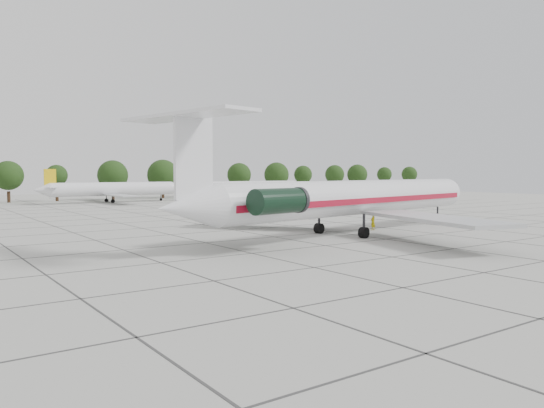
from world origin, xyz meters
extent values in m
plane|color=#A4A49D|center=(0.00, 0.00, 0.00)|extent=(260.00, 260.00, 0.00)
cube|color=#383838|center=(0.00, 15.00, 0.01)|extent=(170.00, 170.00, 0.02)
cylinder|color=silver|center=(9.66, -2.54, 3.95)|extent=(40.64, 10.94, 3.72)
sphere|color=silver|center=(29.64, 1.10, 3.95)|extent=(3.72, 3.72, 3.72)
cone|color=silver|center=(-13.11, -6.69, 3.95)|extent=(6.22, 4.67, 3.72)
cube|color=maroon|center=(9.32, -0.69, 3.67)|extent=(38.87, 7.14, 0.62)
cube|color=maroon|center=(9.99, -4.40, 3.67)|extent=(38.87, 7.14, 0.62)
cube|color=#B7BABC|center=(5.06, 6.94, 2.43)|extent=(14.02, 16.81, 0.34)
cube|color=#B7BABC|center=(8.70, -13.04, 2.43)|extent=(9.31, 17.69, 0.34)
cube|color=black|center=(-6.90, -2.98, 4.29)|extent=(2.71, 1.89, 0.28)
cylinder|color=black|center=(-7.04, -2.20, 4.29)|extent=(5.71, 3.08, 2.14)
cube|color=black|center=(-5.99, -7.97, 4.29)|extent=(2.71, 1.89, 0.28)
cylinder|color=black|center=(-5.85, -8.75, 4.29)|extent=(5.71, 3.08, 2.14)
cube|color=silver|center=(-12.55, -6.59, 7.90)|extent=(3.61, 0.96, 6.77)
cube|color=silver|center=(-13.33, -6.73, 11.06)|extent=(5.76, 13.93, 0.25)
cylinder|color=black|center=(27.42, 0.69, 1.07)|extent=(0.26, 0.26, 2.14)
cylinder|color=black|center=(27.42, 0.69, 0.40)|extent=(0.83, 0.45, 0.79)
cylinder|color=black|center=(5.80, -0.26, 1.47)|extent=(0.32, 0.32, 2.03)
cylinder|color=black|center=(5.80, -0.26, 0.56)|extent=(1.23, 0.87, 1.13)
cylinder|color=black|center=(6.85, -6.04, 1.47)|extent=(0.32, 0.32, 2.03)
cylinder|color=black|center=(6.85, -6.04, 0.56)|extent=(1.23, 0.87, 1.13)
imported|color=#B8A40A|center=(13.08, -1.29, 0.95)|extent=(0.74, 0.53, 1.91)
cylinder|color=silver|center=(7.76, 72.72, 3.00)|extent=(27.20, 3.00, 3.00)
cube|color=#B7BABC|center=(6.76, 72.72, 1.80)|extent=(3.50, 27.20, 0.25)
cube|color=#E1B70D|center=(-5.68, 72.72, 5.60)|extent=(2.40, 0.25, 3.60)
cylinder|color=black|center=(6.76, 74.92, 0.40)|extent=(0.80, 0.45, 0.80)
cylinder|color=black|center=(6.76, 70.52, 0.40)|extent=(0.80, 0.45, 0.80)
cylinder|color=silver|center=(41.74, 69.09, 3.00)|extent=(27.20, 3.00, 3.00)
cube|color=#B7BABC|center=(40.74, 69.09, 1.80)|extent=(3.50, 27.20, 0.25)
cube|color=#186C21|center=(28.30, 69.09, 5.60)|extent=(2.40, 0.25, 3.60)
cylinder|color=black|center=(40.74, 71.29, 0.40)|extent=(0.80, 0.45, 0.80)
cylinder|color=black|center=(40.74, 66.89, 0.40)|extent=(0.80, 0.45, 0.80)
cylinder|color=#332114|center=(-11.69, 85.00, 1.25)|extent=(0.70, 0.70, 2.50)
sphere|color=black|center=(-11.69, 85.00, 6.00)|extent=(6.50, 6.50, 6.50)
cylinder|color=#332114|center=(-1.50, 85.00, 1.25)|extent=(0.70, 0.70, 2.50)
sphere|color=black|center=(-1.50, 85.00, 6.00)|extent=(4.93, 4.93, 4.93)
cylinder|color=#332114|center=(11.69, 85.00, 1.25)|extent=(0.70, 0.70, 2.50)
sphere|color=black|center=(11.69, 85.00, 6.00)|extent=(7.40, 7.40, 7.40)
cylinder|color=#332114|center=(24.88, 85.00, 1.25)|extent=(0.70, 0.70, 2.50)
sphere|color=black|center=(24.88, 85.00, 6.00)|extent=(8.08, 8.08, 8.08)
cylinder|color=#332114|center=(35.07, 85.00, 1.25)|extent=(0.70, 0.70, 2.50)
sphere|color=black|center=(35.07, 85.00, 6.00)|extent=(6.17, 6.17, 6.17)
cylinder|color=#332114|center=(48.26, 85.00, 1.25)|extent=(0.70, 0.70, 2.50)
sphere|color=black|center=(48.26, 85.00, 6.00)|extent=(6.82, 6.82, 6.82)
cylinder|color=#332114|center=(61.45, 85.00, 1.25)|extent=(0.70, 0.70, 2.50)
sphere|color=black|center=(61.45, 85.00, 6.00)|extent=(7.44, 7.44, 7.44)
cylinder|color=#332114|center=(71.64, 85.00, 1.25)|extent=(0.70, 0.70, 2.50)
sphere|color=black|center=(71.64, 85.00, 6.00)|extent=(5.66, 5.66, 5.66)
cylinder|color=#332114|center=(84.83, 85.00, 1.25)|extent=(0.70, 0.70, 2.50)
sphere|color=black|center=(84.83, 85.00, 6.00)|extent=(6.25, 6.25, 6.25)
cylinder|color=#332114|center=(95.02, 85.00, 1.25)|extent=(0.70, 0.70, 2.50)
sphere|color=black|center=(95.02, 85.00, 6.00)|extent=(6.79, 6.79, 6.79)
cylinder|color=#332114|center=(108.21, 85.00, 1.25)|extent=(0.70, 0.70, 2.50)
sphere|color=black|center=(108.21, 85.00, 6.00)|extent=(5.16, 5.16, 5.16)
cylinder|color=#332114|center=(121.40, 85.00, 1.25)|extent=(0.70, 0.70, 2.50)
sphere|color=black|center=(121.40, 85.00, 6.00)|extent=(5.68, 5.68, 5.68)
camera|label=1|loc=(-31.67, -44.34, 6.66)|focal=35.00mm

